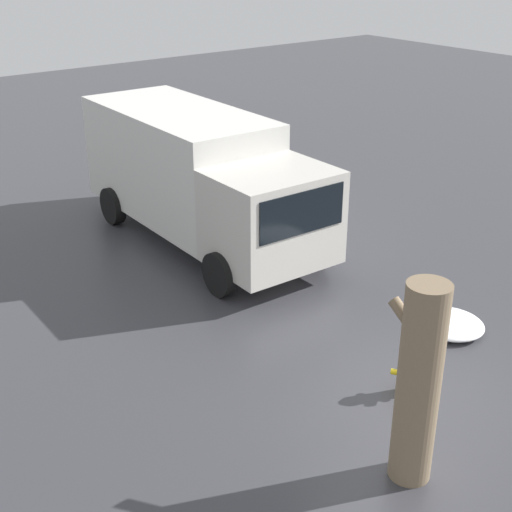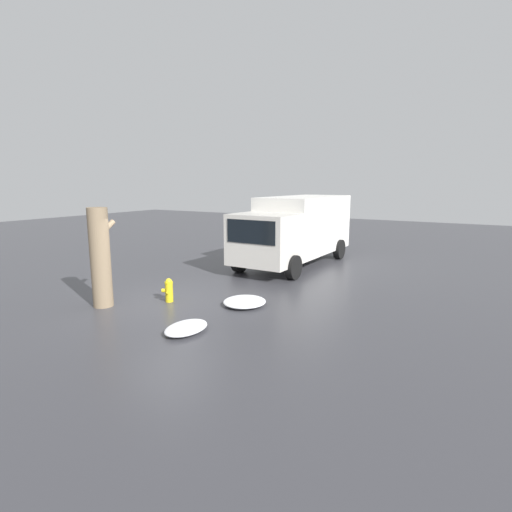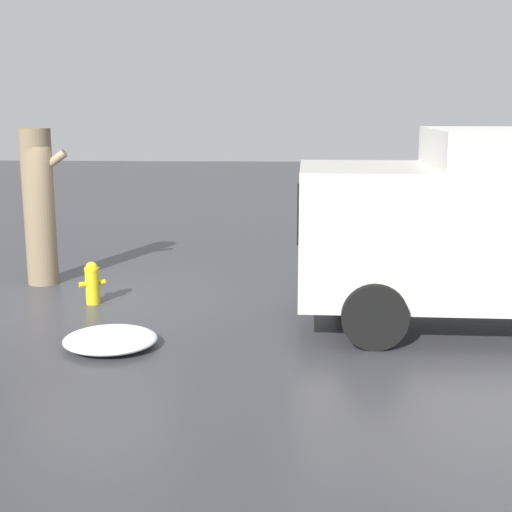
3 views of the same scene
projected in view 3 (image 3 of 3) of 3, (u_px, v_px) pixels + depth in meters
name	position (u px, v px, depth m)	size (l,w,h in m)	color
ground_plane	(93.00, 304.00, 11.78)	(60.00, 60.00, 0.00)	#38383D
fire_hydrant	(92.00, 282.00, 11.71)	(0.41, 0.36, 0.71)	yellow
tree_trunk	(39.00, 207.00, 12.84)	(0.84, 0.55, 2.82)	#7F6B51
snow_pile_curbside	(110.00, 339.00, 9.64)	(1.27, 1.21, 0.22)	white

